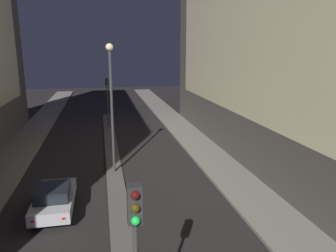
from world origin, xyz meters
TOP-DOWN VIEW (x-y plane):
  - building_right at (11.53, 17.24)m, footprint 6.01×34.49m
  - median_strip at (0.00, 18.82)m, footprint 1.03×35.64m
  - traffic_light_near at (0.00, 3.52)m, footprint 0.32×0.42m
  - traffic_light_mid at (0.00, 30.14)m, footprint 0.32×0.42m
  - street_lamp at (0.00, 17.26)m, footprint 0.46×0.46m
  - car_left_lane at (-3.11, 12.58)m, footprint 1.83×4.09m

SIDE VIEW (x-z plane):
  - median_strip at x=0.00m, z-range 0.00..0.10m
  - car_left_lane at x=-3.11m, z-range 0.01..1.44m
  - traffic_light_near at x=0.00m, z-range 1.23..6.15m
  - traffic_light_mid at x=0.00m, z-range 1.23..6.15m
  - street_lamp at x=0.00m, z-range 1.22..9.31m
  - building_right at x=11.53m, z-range 0.01..20.55m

